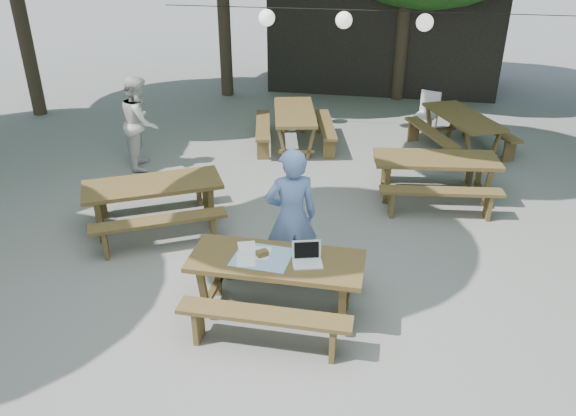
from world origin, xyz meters
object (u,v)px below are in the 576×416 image
Objects in this scene: picnic_table_nw at (155,205)px; woman at (291,217)px; second_person at (140,123)px; main_picnic_table at (277,285)px; plastic_chair at (426,122)px.

picnic_table_nw is 2.51m from woman.
picnic_table_nw is 1.41× the size of second_person.
second_person is (-3.45, 3.20, -0.05)m from woman.
second_person reaches higher than picnic_table_nw.
main_picnic_table is at bearing 65.89° from woman.
woman is 6.44m from plastic_chair.
plastic_chair is (5.30, 2.93, -0.60)m from second_person.
second_person reaches higher than plastic_chair.
plastic_chair is at bearing 23.53° from picnic_table_nw.
plastic_chair is (4.11, 5.19, -0.13)m from picnic_table_nw.
second_person is at bearing -130.27° from plastic_chair.
picnic_table_nw is 2.69× the size of plastic_chair.
plastic_chair is (1.88, 6.88, -0.13)m from main_picnic_table.
woman is (0.03, 0.74, 0.52)m from main_picnic_table.
second_person is 1.91× the size of plastic_chair.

